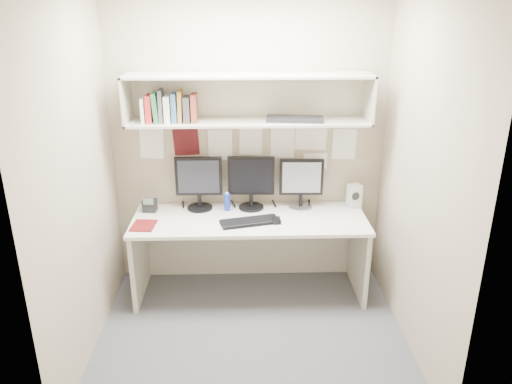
{
  "coord_description": "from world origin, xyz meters",
  "views": [
    {
      "loc": [
        -0.07,
        -3.26,
        2.47
      ],
      "look_at": [
        0.05,
        0.35,
        1.08
      ],
      "focal_mm": 35.0,
      "sensor_mm": 36.0,
      "label": 1
    }
  ],
  "objects_px": {
    "keyboard": "(250,222)",
    "speaker": "(354,196)",
    "desk": "(250,255)",
    "monitor_right": "(301,181)",
    "monitor_center": "(251,180)",
    "desk_phone": "(150,205)",
    "monitor_left": "(199,181)",
    "maroon_notebook": "(144,226)"
  },
  "relations": [
    {
      "from": "monitor_right",
      "to": "desk_phone",
      "type": "xyz_separation_m",
      "value": [
        -1.34,
        -0.05,
        -0.19
      ]
    },
    {
      "from": "monitor_left",
      "to": "keyboard",
      "type": "distance_m",
      "value": 0.6
    },
    {
      "from": "monitor_right",
      "to": "maroon_notebook",
      "type": "xyz_separation_m",
      "value": [
        -1.34,
        -0.37,
        -0.24
      ]
    },
    {
      "from": "desk",
      "to": "monitor_center",
      "type": "relative_size",
      "value": 4.19
    },
    {
      "from": "monitor_left",
      "to": "keyboard",
      "type": "height_order",
      "value": "monitor_left"
    },
    {
      "from": "monitor_center",
      "to": "speaker",
      "type": "relative_size",
      "value": 2.26
    },
    {
      "from": "keyboard",
      "to": "desk",
      "type": "bearing_deg",
      "value": 75.62
    },
    {
      "from": "monitor_left",
      "to": "desk_phone",
      "type": "height_order",
      "value": "monitor_left"
    },
    {
      "from": "desk",
      "to": "desk_phone",
      "type": "distance_m",
      "value": 0.99
    },
    {
      "from": "keyboard",
      "to": "monitor_right",
      "type": "bearing_deg",
      "value": 21.81
    },
    {
      "from": "monitor_right",
      "to": "speaker",
      "type": "height_order",
      "value": "monitor_right"
    },
    {
      "from": "monitor_left",
      "to": "monitor_center",
      "type": "xyz_separation_m",
      "value": [
        0.46,
        0.0,
        -0.0
      ]
    },
    {
      "from": "monitor_left",
      "to": "speaker",
      "type": "bearing_deg",
      "value": -0.49
    },
    {
      "from": "monitor_center",
      "to": "maroon_notebook",
      "type": "bearing_deg",
      "value": -155.12
    },
    {
      "from": "monitor_right",
      "to": "desk_phone",
      "type": "relative_size",
      "value": 3.16
    },
    {
      "from": "monitor_left",
      "to": "maroon_notebook",
      "type": "bearing_deg",
      "value": -139.63
    },
    {
      "from": "monitor_left",
      "to": "monitor_right",
      "type": "distance_m",
      "value": 0.9
    },
    {
      "from": "maroon_notebook",
      "to": "desk_phone",
      "type": "bearing_deg",
      "value": 94.72
    },
    {
      "from": "monitor_right",
      "to": "keyboard",
      "type": "relative_size",
      "value": 0.92
    },
    {
      "from": "desk_phone",
      "to": "monitor_left",
      "type": "bearing_deg",
      "value": 10.46
    },
    {
      "from": "speaker",
      "to": "maroon_notebook",
      "type": "distance_m",
      "value": 1.85
    },
    {
      "from": "monitor_left",
      "to": "maroon_notebook",
      "type": "height_order",
      "value": "monitor_left"
    },
    {
      "from": "monitor_left",
      "to": "keyboard",
      "type": "bearing_deg",
      "value": -36.9
    },
    {
      "from": "monitor_right",
      "to": "keyboard",
      "type": "bearing_deg",
      "value": -142.8
    },
    {
      "from": "monitor_left",
      "to": "desk_phone",
      "type": "bearing_deg",
      "value": -173.02
    },
    {
      "from": "desk",
      "to": "monitor_right",
      "type": "height_order",
      "value": "monitor_right"
    },
    {
      "from": "maroon_notebook",
      "to": "desk",
      "type": "bearing_deg",
      "value": 14.55
    },
    {
      "from": "monitor_left",
      "to": "maroon_notebook",
      "type": "relative_size",
      "value": 2.11
    },
    {
      "from": "desk",
      "to": "keyboard",
      "type": "bearing_deg",
      "value": -90.51
    },
    {
      "from": "desk",
      "to": "desk_phone",
      "type": "height_order",
      "value": "desk_phone"
    },
    {
      "from": "speaker",
      "to": "desk_phone",
      "type": "distance_m",
      "value": 1.82
    },
    {
      "from": "desk",
      "to": "monitor_center",
      "type": "distance_m",
      "value": 0.66
    },
    {
      "from": "desk",
      "to": "maroon_notebook",
      "type": "bearing_deg",
      "value": -170.3
    },
    {
      "from": "monitor_center",
      "to": "speaker",
      "type": "bearing_deg",
      "value": 1.46
    },
    {
      "from": "speaker",
      "to": "desk",
      "type": "bearing_deg",
      "value": 176.94
    },
    {
      "from": "speaker",
      "to": "maroon_notebook",
      "type": "relative_size",
      "value": 0.94
    },
    {
      "from": "monitor_right",
      "to": "monitor_left",
      "type": "bearing_deg",
      "value": -178.48
    },
    {
      "from": "keyboard",
      "to": "speaker",
      "type": "relative_size",
      "value": 2.3
    },
    {
      "from": "desk",
      "to": "monitor_right",
      "type": "relative_size",
      "value": 4.45
    },
    {
      "from": "monitor_left",
      "to": "maroon_notebook",
      "type": "distance_m",
      "value": 0.63
    },
    {
      "from": "desk",
      "to": "monitor_center",
      "type": "height_order",
      "value": "monitor_center"
    },
    {
      "from": "speaker",
      "to": "desk_phone",
      "type": "bearing_deg",
      "value": 165.89
    }
  ]
}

